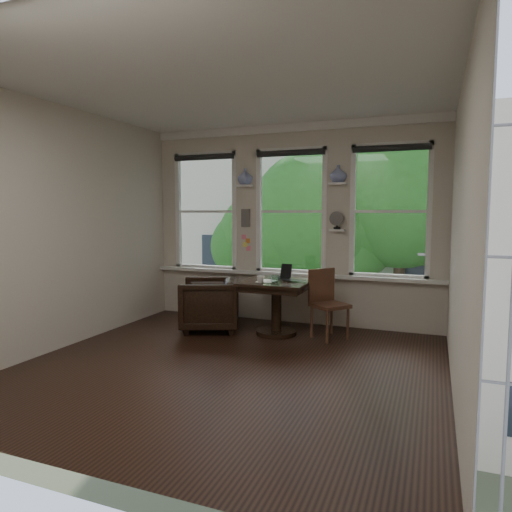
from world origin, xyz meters
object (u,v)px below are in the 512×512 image
at_px(laptop, 292,281).
at_px(mug, 260,279).
at_px(table, 276,308).
at_px(side_chair_right, 330,305).
at_px(armchair_left, 209,304).

distance_m(laptop, mug, 0.43).
height_order(table, side_chair_right, side_chair_right).
bearing_deg(mug, laptop, 29.69).
distance_m(armchair_left, mug, 0.95).
bearing_deg(mug, side_chair_right, 20.35).
bearing_deg(side_chair_right, mug, 149.93).
distance_m(table, armchair_left, 0.98).
relative_size(table, armchair_left, 1.10).
height_order(table, mug, mug).
bearing_deg(table, mug, -117.99).
xyz_separation_m(table, armchair_left, (-0.97, -0.13, -0.00)).
bearing_deg(side_chair_right, armchair_left, 135.98).
xyz_separation_m(side_chair_right, laptop, (-0.50, -0.11, 0.30)).
bearing_deg(laptop, armchair_left, -164.49).
height_order(side_chair_right, mug, side_chair_right).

